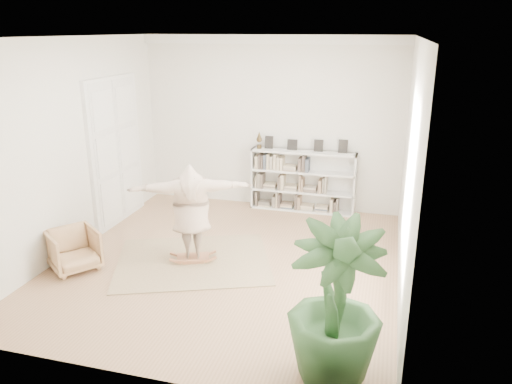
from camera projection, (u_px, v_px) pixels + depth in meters
The scene contains 9 objects.
floor at pixel (227, 262), 8.33m from camera, with size 6.00×6.00×0.00m, color #8F694A.
room_shell at pixel (271, 39), 9.93m from camera, with size 6.00×6.00×6.00m.
doors at pixel (116, 153), 9.77m from camera, with size 0.09×1.78×2.92m.
bookshelf at pixel (302, 182), 10.53m from camera, with size 2.20×0.35×1.64m.
armchair at pixel (74, 250), 8.00m from camera, with size 0.71×0.74×0.67m, color #A68657.
rug at pixel (193, 261), 8.35m from camera, with size 2.50×2.00×0.02m, color tan.
rocker_board at pixel (193, 258), 8.33m from camera, with size 0.61×0.49×0.11m.
person at pixel (191, 209), 8.06m from camera, with size 1.96×0.53×1.59m, color tan.
houseplant at pixel (335, 303), 5.33m from camera, with size 1.03×1.03×1.84m, color #2A5028.
Camera 1 is at (2.46, -7.16, 3.71)m, focal length 35.00 mm.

